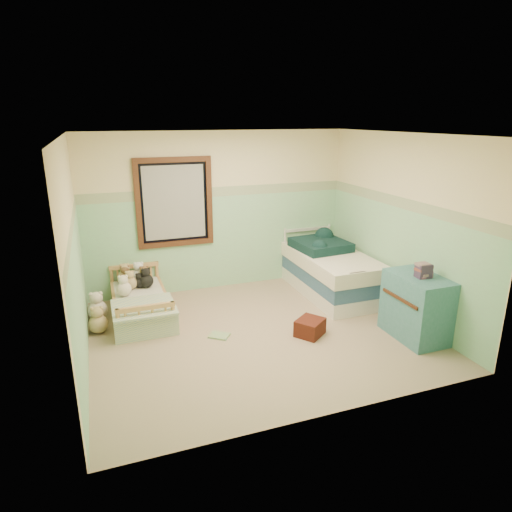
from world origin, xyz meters
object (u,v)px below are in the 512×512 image
object	(u,v)px
dresser	(416,307)
toddler_bed_frame	(141,310)
red_pillow	(310,327)
floor_book	(219,336)
plush_floor_cream	(97,310)
plush_floor_tan	(98,324)
twin_bed_frame	(330,287)

from	to	relation	value
dresser	toddler_bed_frame	bearing A→B (deg)	150.31
toddler_bed_frame	red_pillow	world-z (taller)	red_pillow
toddler_bed_frame	floor_book	size ratio (longest dim) A/B	5.94
red_pillow	dresser	bearing A→B (deg)	-21.80
plush_floor_cream	plush_floor_tan	size ratio (longest dim) A/B	1.10
plush_floor_cream	plush_floor_tan	xyz separation A→B (m)	(0.00, -0.43, -0.01)
toddler_bed_frame	floor_book	world-z (taller)	toddler_bed_frame
plush_floor_tan	dresser	size ratio (longest dim) A/B	0.30
plush_floor_tan	toddler_bed_frame	bearing A→B (deg)	30.41
plush_floor_cream	twin_bed_frame	bearing A→B (deg)	-4.30
toddler_bed_frame	plush_floor_cream	world-z (taller)	plush_floor_cream
plush_floor_tan	dresser	bearing A→B (deg)	-21.48
plush_floor_cream	red_pillow	world-z (taller)	plush_floor_cream
plush_floor_tan	dresser	xyz separation A→B (m)	(3.78, -1.49, 0.29)
plush_floor_cream	red_pillow	distance (m)	2.93
floor_book	plush_floor_tan	bearing A→B (deg)	-166.80
toddler_bed_frame	twin_bed_frame	size ratio (longest dim) A/B	0.82
dresser	floor_book	size ratio (longest dim) A/B	3.33
plush_floor_tan	floor_book	size ratio (longest dim) A/B	1.00
dresser	floor_book	distance (m)	2.52
plush_floor_cream	plush_floor_tan	bearing A→B (deg)	-90.00
twin_bed_frame	red_pillow	xyz separation A→B (m)	(-0.94, -1.17, -0.00)
plush_floor_cream	floor_book	size ratio (longest dim) A/B	1.10
dresser	twin_bed_frame	bearing A→B (deg)	99.68
plush_floor_tan	red_pillow	xyz separation A→B (m)	(2.56, -1.00, -0.02)
plush_floor_cream	twin_bed_frame	size ratio (longest dim) A/B	0.15
plush_floor_tan	red_pillow	distance (m)	2.74
twin_bed_frame	red_pillow	world-z (taller)	twin_bed_frame
plush_floor_cream	red_pillow	xyz separation A→B (m)	(2.56, -1.43, -0.03)
plush_floor_tan	twin_bed_frame	distance (m)	3.50
plush_floor_tan	twin_bed_frame	world-z (taller)	plush_floor_tan
toddler_bed_frame	floor_book	distance (m)	1.31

